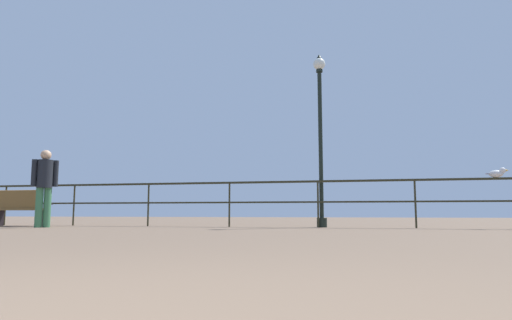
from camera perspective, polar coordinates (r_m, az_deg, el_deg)
pier_railing at (r=10.52m, az=7.93°, el=-4.14°), size 21.59×0.05×1.10m
bench_far_left at (r=12.84m, az=-28.15°, el=-5.29°), size 1.43×0.61×0.91m
lamppost_center at (r=10.86m, az=8.23°, el=4.40°), size 0.30×0.30×4.21m
person_at_railing at (r=11.58m, az=-25.47°, el=-2.63°), size 0.45×0.44×1.82m
seagull_on_rail at (r=10.89m, az=28.52°, el=-1.48°), size 0.44×0.22×0.21m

